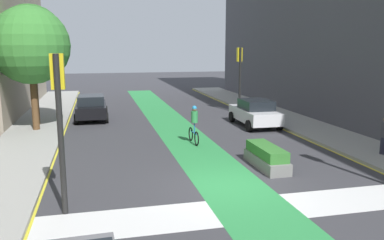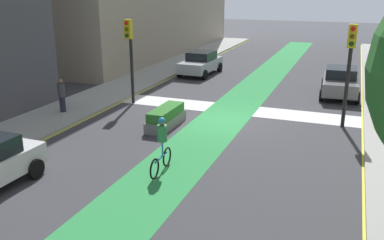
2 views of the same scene
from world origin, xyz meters
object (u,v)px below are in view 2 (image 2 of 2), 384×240
(traffic_signal_near_right, at_px, (130,45))
(traffic_signal_near_left, at_px, (350,57))
(median_planter, at_px, (166,117))
(pedestrian_sidewalk_right_a, at_px, (62,95))
(car_grey_left_near, at_px, (340,82))
(car_silver_right_near, at_px, (201,63))
(cyclist_in_lane, at_px, (162,144))

(traffic_signal_near_right, relative_size, traffic_signal_near_left, 0.98)
(traffic_signal_near_right, height_order, median_planter, traffic_signal_near_right)
(pedestrian_sidewalk_right_a, bearing_deg, traffic_signal_near_left, -167.83)
(traffic_signal_near_left, height_order, car_grey_left_near, traffic_signal_near_left)
(median_planter, bearing_deg, traffic_signal_near_left, -160.31)
(car_silver_right_near, height_order, median_planter, car_silver_right_near)
(traffic_signal_near_right, relative_size, median_planter, 1.64)
(traffic_signal_near_right, relative_size, car_silver_right_near, 1.01)
(median_planter, bearing_deg, car_grey_left_near, -129.08)
(traffic_signal_near_left, distance_m, car_silver_right_near, 13.24)
(pedestrian_sidewalk_right_a, bearing_deg, cyclist_in_lane, 149.41)
(traffic_signal_near_left, relative_size, car_silver_right_near, 1.04)
(cyclist_in_lane, relative_size, median_planter, 0.70)
(car_silver_right_near, bearing_deg, car_grey_left_near, 162.87)
(car_grey_left_near, distance_m, cyclist_in_lane, 13.77)
(car_silver_right_near, height_order, pedestrian_sidewalk_right_a, pedestrian_sidewalk_right_a)
(traffic_signal_near_right, xyz_separation_m, median_planter, (-3.21, 2.82, -2.63))
(median_planter, bearing_deg, pedestrian_sidewalk_right_a, 1.29)
(cyclist_in_lane, bearing_deg, traffic_signal_near_right, -54.98)
(car_silver_right_near, xyz_separation_m, cyclist_in_lane, (-4.26, 15.67, 0.17))
(traffic_signal_near_right, bearing_deg, car_grey_left_near, -150.80)
(car_grey_left_near, bearing_deg, cyclist_in_lane, 68.47)
(cyclist_in_lane, bearing_deg, car_silver_right_near, -74.81)
(pedestrian_sidewalk_right_a, bearing_deg, median_planter, -178.71)
(traffic_signal_near_left, relative_size, cyclist_in_lane, 2.38)
(cyclist_in_lane, distance_m, pedestrian_sidewalk_right_a, 8.31)
(traffic_signal_near_left, distance_m, pedestrian_sidewalk_right_a, 13.06)
(car_grey_left_near, bearing_deg, traffic_signal_near_left, 93.79)
(traffic_signal_near_right, xyz_separation_m, car_silver_right_near, (-0.77, -8.50, -2.23))
(traffic_signal_near_right, bearing_deg, median_planter, 138.73)
(pedestrian_sidewalk_right_a, bearing_deg, traffic_signal_near_right, -125.95)
(car_silver_right_near, relative_size, median_planter, 1.62)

